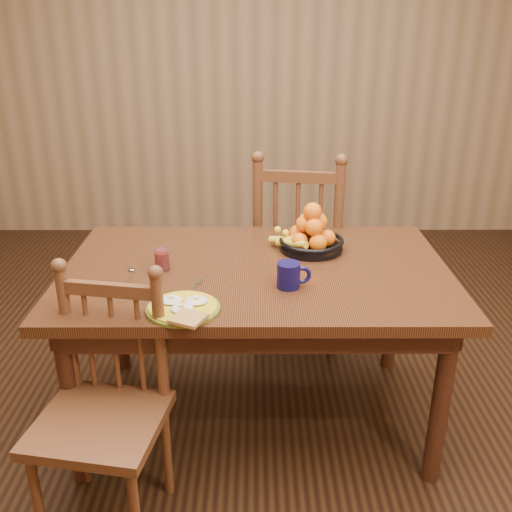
{
  "coord_description": "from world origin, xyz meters",
  "views": [
    {
      "loc": [
        -0.01,
        -2.17,
        1.71
      ],
      "look_at": [
        0.0,
        0.0,
        0.8
      ],
      "focal_mm": 40.0,
      "sensor_mm": 36.0,
      "label": 1
    }
  ],
  "objects_px": {
    "chair_far": "(299,253)",
    "coffee_mug": "(290,275)",
    "dining_table": "(256,285)",
    "chair_near": "(104,411)",
    "fruit_bowl": "(310,236)",
    "breakfast_plate": "(184,308)"
  },
  "relations": [
    {
      "from": "chair_far",
      "to": "coffee_mug",
      "type": "xyz_separation_m",
      "value": [
        -0.11,
        -0.88,
        0.27
      ]
    },
    {
      "from": "dining_table",
      "to": "chair_near",
      "type": "xyz_separation_m",
      "value": [
        -0.53,
        -0.56,
        -0.21
      ]
    },
    {
      "from": "chair_near",
      "to": "fruit_bowl",
      "type": "bearing_deg",
      "value": 54.31
    },
    {
      "from": "chair_far",
      "to": "fruit_bowl",
      "type": "xyz_separation_m",
      "value": [
        0.01,
        -0.5,
        0.29
      ]
    },
    {
      "from": "dining_table",
      "to": "chair_near",
      "type": "relative_size",
      "value": 1.72
    },
    {
      "from": "chair_far",
      "to": "fruit_bowl",
      "type": "height_order",
      "value": "chair_far"
    },
    {
      "from": "chair_near",
      "to": "breakfast_plate",
      "type": "height_order",
      "value": "chair_near"
    },
    {
      "from": "breakfast_plate",
      "to": "fruit_bowl",
      "type": "xyz_separation_m",
      "value": [
        0.5,
        0.58,
        0.05
      ]
    },
    {
      "from": "coffee_mug",
      "to": "chair_near",
      "type": "bearing_deg",
      "value": -150.7
    },
    {
      "from": "dining_table",
      "to": "chair_far",
      "type": "relative_size",
      "value": 1.47
    },
    {
      "from": "chair_far",
      "to": "coffee_mug",
      "type": "distance_m",
      "value": 0.93
    },
    {
      "from": "coffee_mug",
      "to": "fruit_bowl",
      "type": "relative_size",
      "value": 0.41
    },
    {
      "from": "chair_far",
      "to": "chair_near",
      "type": "bearing_deg",
      "value": 67.24
    },
    {
      "from": "chair_far",
      "to": "coffee_mug",
      "type": "relative_size",
      "value": 8.12
    },
    {
      "from": "coffee_mug",
      "to": "fruit_bowl",
      "type": "distance_m",
      "value": 0.4
    },
    {
      "from": "dining_table",
      "to": "coffee_mug",
      "type": "relative_size",
      "value": 11.97
    },
    {
      "from": "chair_far",
      "to": "coffee_mug",
      "type": "bearing_deg",
      "value": 91.81
    },
    {
      "from": "fruit_bowl",
      "to": "coffee_mug",
      "type": "bearing_deg",
      "value": -106.37
    },
    {
      "from": "chair_far",
      "to": "fruit_bowl",
      "type": "distance_m",
      "value": 0.58
    },
    {
      "from": "dining_table",
      "to": "chair_far",
      "type": "distance_m",
      "value": 0.74
    },
    {
      "from": "chair_far",
      "to": "breakfast_plate",
      "type": "height_order",
      "value": "chair_far"
    },
    {
      "from": "chair_near",
      "to": "breakfast_plate",
      "type": "distance_m",
      "value": 0.45
    }
  ]
}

